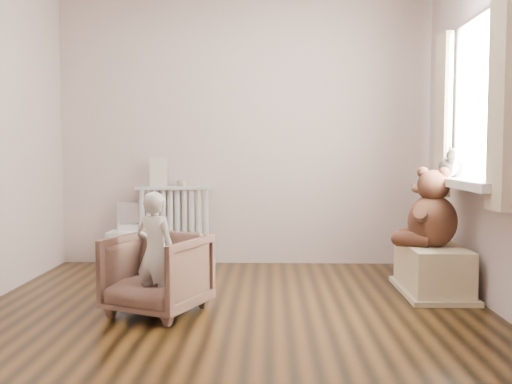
{
  "coord_description": "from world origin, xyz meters",
  "views": [
    {
      "loc": [
        0.25,
        -3.78,
        1.1
      ],
      "look_at": [
        0.15,
        0.45,
        0.8
      ],
      "focal_mm": 40.0,
      "sensor_mm": 36.0,
      "label": 1
    }
  ],
  "objects_px": {
    "radiator": "(174,225)",
    "toy_vanity": "(129,237)",
    "teddy_bear": "(433,208)",
    "toy_bench": "(432,268)",
    "plush_cat": "(450,165)",
    "armchair": "(157,274)",
    "child": "(155,252)"
  },
  "relations": [
    {
      "from": "toy_bench",
      "to": "armchair",
      "type": "bearing_deg",
      "value": -163.22
    },
    {
      "from": "armchair",
      "to": "toy_bench",
      "type": "distance_m",
      "value": 2.12
    },
    {
      "from": "armchair",
      "to": "teddy_bear",
      "type": "xyz_separation_m",
      "value": [
        2.01,
        0.57,
        0.4
      ]
    },
    {
      "from": "child",
      "to": "toy_bench",
      "type": "height_order",
      "value": "child"
    },
    {
      "from": "radiator",
      "to": "teddy_bear",
      "type": "xyz_separation_m",
      "value": [
        2.18,
        -1.09,
        0.28
      ]
    },
    {
      "from": "radiator",
      "to": "child",
      "type": "height_order",
      "value": "child"
    },
    {
      "from": "radiator",
      "to": "toy_vanity",
      "type": "distance_m",
      "value": 0.45
    },
    {
      "from": "toy_vanity",
      "to": "armchair",
      "type": "height_order",
      "value": "toy_vanity"
    },
    {
      "from": "toy_vanity",
      "to": "armchair",
      "type": "relative_size",
      "value": 1.02
    },
    {
      "from": "plush_cat",
      "to": "teddy_bear",
      "type": "bearing_deg",
      "value": -122.18
    },
    {
      "from": "armchair",
      "to": "plush_cat",
      "type": "height_order",
      "value": "plush_cat"
    },
    {
      "from": "armchair",
      "to": "toy_vanity",
      "type": "bearing_deg",
      "value": 133.61
    },
    {
      "from": "teddy_bear",
      "to": "radiator",
      "type": "bearing_deg",
      "value": 176.08
    },
    {
      "from": "toy_vanity",
      "to": "plush_cat",
      "type": "distance_m",
      "value": 3.02
    },
    {
      "from": "plush_cat",
      "to": "radiator",
      "type": "bearing_deg",
      "value": 179.52
    },
    {
      "from": "teddy_bear",
      "to": "plush_cat",
      "type": "height_order",
      "value": "plush_cat"
    },
    {
      "from": "radiator",
      "to": "toy_bench",
      "type": "xyz_separation_m",
      "value": [
        2.2,
        -1.05,
        -0.19
      ]
    },
    {
      "from": "radiator",
      "to": "teddy_bear",
      "type": "distance_m",
      "value": 2.45
    },
    {
      "from": "child",
      "to": "radiator",
      "type": "bearing_deg",
      "value": -61.05
    },
    {
      "from": "toy_vanity",
      "to": "child",
      "type": "xyz_separation_m",
      "value": [
        0.6,
        -1.68,
        0.15
      ]
    },
    {
      "from": "radiator",
      "to": "armchair",
      "type": "height_order",
      "value": "radiator"
    },
    {
      "from": "toy_bench",
      "to": "plush_cat",
      "type": "height_order",
      "value": "plush_cat"
    },
    {
      "from": "radiator",
      "to": "armchair",
      "type": "relative_size",
      "value": 1.29
    },
    {
      "from": "toy_bench",
      "to": "teddy_bear",
      "type": "bearing_deg",
      "value": -114.27
    },
    {
      "from": "teddy_bear",
      "to": "plush_cat",
      "type": "xyz_separation_m",
      "value": [
        0.16,
        0.11,
        0.33
      ]
    },
    {
      "from": "radiator",
      "to": "toy_bench",
      "type": "height_order",
      "value": "radiator"
    },
    {
      "from": "radiator",
      "to": "toy_bench",
      "type": "distance_m",
      "value": 2.44
    },
    {
      "from": "radiator",
      "to": "toy_vanity",
      "type": "height_order",
      "value": "radiator"
    },
    {
      "from": "armchair",
      "to": "toy_bench",
      "type": "relative_size",
      "value": 0.74
    },
    {
      "from": "toy_vanity",
      "to": "plush_cat",
      "type": "height_order",
      "value": "plush_cat"
    },
    {
      "from": "toy_vanity",
      "to": "teddy_bear",
      "type": "relative_size",
      "value": 1.02
    },
    {
      "from": "teddy_bear",
      "to": "plush_cat",
      "type": "distance_m",
      "value": 0.38
    }
  ]
}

